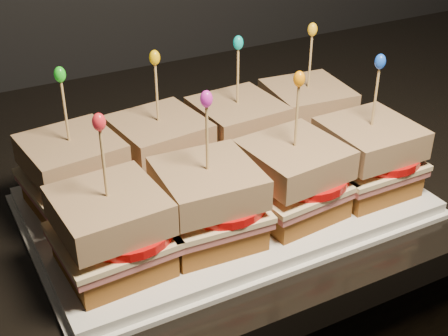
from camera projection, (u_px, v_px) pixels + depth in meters
name	position (u px, v px, depth m)	size (l,w,h in m)	color
granite_slab	(55.00, 196.00, 0.79)	(2.22, 0.67, 0.03)	black
platter	(224.00, 202.00, 0.73)	(0.43, 0.27, 0.02)	white
platter_rim	(224.00, 206.00, 0.73)	(0.44, 0.28, 0.01)	white
sandwich_0_bread_bot	(77.00, 195.00, 0.70)	(0.09, 0.09, 0.03)	brown
sandwich_0_ham	(75.00, 182.00, 0.69)	(0.10, 0.10, 0.01)	#B55453
sandwich_0_cheese	(74.00, 176.00, 0.69)	(0.11, 0.10, 0.01)	beige
sandwich_0_tomato	(86.00, 170.00, 0.68)	(0.09, 0.09, 0.01)	red
sandwich_0_bread_top	(71.00, 154.00, 0.67)	(0.10, 0.10, 0.03)	brown
sandwich_0_pick	(66.00, 115.00, 0.65)	(0.00, 0.00, 0.09)	tan
sandwich_0_frill	(60.00, 74.00, 0.63)	(0.01, 0.01, 0.02)	green
sandwich_1_bread_bot	(161.00, 173.00, 0.74)	(0.09, 0.09, 0.03)	brown
sandwich_1_ham	(161.00, 160.00, 0.73)	(0.10, 0.10, 0.01)	#B55453
sandwich_1_cheese	(160.00, 155.00, 0.73)	(0.11, 0.10, 0.01)	beige
sandwich_1_tomato	(172.00, 149.00, 0.73)	(0.09, 0.09, 0.01)	red
sandwich_1_bread_top	(159.00, 133.00, 0.72)	(0.10, 0.10, 0.03)	brown
sandwich_1_pick	(157.00, 96.00, 0.69)	(0.00, 0.00, 0.09)	tan
sandwich_1_frill	(155.00, 58.00, 0.67)	(0.01, 0.01, 0.02)	#EDB609
sandwich_2_bread_bot	(237.00, 153.00, 0.78)	(0.09, 0.09, 0.03)	brown
sandwich_2_ham	(237.00, 141.00, 0.78)	(0.10, 0.10, 0.01)	#B55453
sandwich_2_cheese	(237.00, 136.00, 0.77)	(0.11, 0.10, 0.01)	beige
sandwich_2_tomato	(248.00, 130.00, 0.77)	(0.09, 0.09, 0.01)	red
sandwich_2_bread_top	(237.00, 115.00, 0.76)	(0.10, 0.10, 0.03)	brown
sandwich_2_pick	(238.00, 79.00, 0.73)	(0.00, 0.00, 0.09)	tan
sandwich_2_frill	(238.00, 43.00, 0.71)	(0.01, 0.01, 0.02)	#09B3AD
sandwich_3_bread_bot	(305.00, 135.00, 0.83)	(0.09, 0.09, 0.03)	brown
sandwich_3_ham	(306.00, 124.00, 0.82)	(0.10, 0.10, 0.01)	#B55453
sandwich_3_cheese	(306.00, 119.00, 0.81)	(0.11, 0.10, 0.01)	beige
sandwich_3_tomato	(317.00, 113.00, 0.81)	(0.09, 0.09, 0.01)	red
sandwich_3_bread_top	(307.00, 99.00, 0.80)	(0.10, 0.10, 0.03)	brown
sandwich_3_pick	(310.00, 65.00, 0.78)	(0.00, 0.00, 0.09)	tan
sandwich_3_frill	(313.00, 29.00, 0.75)	(0.01, 0.01, 0.02)	yellow
sandwich_4_bread_bot	(114.00, 255.00, 0.61)	(0.09, 0.09, 0.03)	brown
sandwich_4_ham	(112.00, 241.00, 0.60)	(0.10, 0.10, 0.01)	#B55453
sandwich_4_cheese	(112.00, 235.00, 0.59)	(0.11, 0.10, 0.01)	beige
sandwich_4_tomato	(125.00, 229.00, 0.59)	(0.09, 0.09, 0.01)	red
sandwich_4_bread_top	(109.00, 210.00, 0.58)	(0.10, 0.10, 0.03)	brown
sandwich_4_pick	(104.00, 167.00, 0.56)	(0.00, 0.00, 0.09)	tan
sandwich_4_frill	(99.00, 122.00, 0.53)	(0.01, 0.01, 0.02)	red
sandwich_5_bread_bot	(208.00, 226.00, 0.65)	(0.09, 0.09, 0.03)	brown
sandwich_5_ham	(208.00, 212.00, 0.64)	(0.10, 0.10, 0.01)	#B55453
sandwich_5_cheese	(208.00, 207.00, 0.64)	(0.11, 0.10, 0.01)	beige
sandwich_5_tomato	(221.00, 200.00, 0.63)	(0.09, 0.09, 0.01)	red
sandwich_5_bread_top	(208.00, 183.00, 0.62)	(0.10, 0.10, 0.03)	brown
sandwich_5_pick	(207.00, 142.00, 0.60)	(0.00, 0.00, 0.09)	tan
sandwich_5_frill	(206.00, 99.00, 0.58)	(0.01, 0.01, 0.02)	#D023B3
sandwich_6_bread_bot	(291.00, 200.00, 0.69)	(0.09, 0.09, 0.03)	brown
sandwich_6_ham	(292.00, 187.00, 0.68)	(0.10, 0.10, 0.01)	#B55453
sandwich_6_cheese	(293.00, 182.00, 0.68)	(0.11, 0.10, 0.01)	beige
sandwich_6_tomato	(305.00, 176.00, 0.67)	(0.09, 0.09, 0.01)	red
sandwich_6_bread_top	(294.00, 159.00, 0.66)	(0.10, 0.10, 0.03)	brown
sandwich_6_pick	(297.00, 120.00, 0.64)	(0.00, 0.00, 0.09)	tan
sandwich_6_frill	(299.00, 79.00, 0.62)	(0.01, 0.01, 0.02)	orange
sandwich_7_bread_bot	(365.00, 178.00, 0.73)	(0.09, 0.09, 0.03)	brown
sandwich_7_ham	(366.00, 165.00, 0.72)	(0.10, 0.10, 0.01)	#B55453
sandwich_7_cheese	(367.00, 160.00, 0.72)	(0.11, 0.10, 0.01)	beige
sandwich_7_tomato	(379.00, 154.00, 0.72)	(0.09, 0.09, 0.01)	red
sandwich_7_bread_top	(370.00, 138.00, 0.71)	(0.10, 0.10, 0.03)	brown
sandwich_7_pick	(375.00, 101.00, 0.68)	(0.00, 0.00, 0.09)	tan
sandwich_7_frill	(380.00, 62.00, 0.66)	(0.01, 0.01, 0.02)	blue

